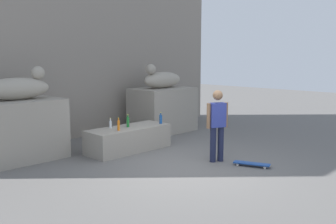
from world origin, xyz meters
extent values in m
plane|color=#605E5B|center=(0.00, 0.00, 0.00)|extent=(40.00, 40.00, 0.00)
cube|color=gray|center=(0.00, 4.64, 3.29)|extent=(11.28, 0.60, 6.58)
cube|color=gray|center=(-2.38, 3.21, 0.71)|extent=(1.97, 1.32, 1.43)
cube|color=gray|center=(2.38, 3.21, 0.71)|extent=(1.97, 1.32, 1.43)
ellipsoid|color=#A19889|center=(-2.38, 3.21, 1.69)|extent=(1.61, 0.60, 0.52)
sphere|color=#A19889|center=(-1.83, 3.20, 2.04)|extent=(0.32, 0.32, 0.32)
ellipsoid|color=#A19889|center=(2.38, 3.21, 1.69)|extent=(1.63, 0.65, 0.52)
sphere|color=#A19889|center=(1.84, 3.18, 2.04)|extent=(0.32, 0.32, 0.32)
cube|color=gray|center=(0.00, 2.05, 0.31)|extent=(2.25, 0.87, 0.62)
cylinder|color=#1E233F|center=(0.70, -0.17, 0.41)|extent=(0.14, 0.14, 0.82)
cylinder|color=#1E233F|center=(0.88, -0.25, 0.41)|extent=(0.14, 0.14, 0.82)
cube|color=#333F99|center=(0.79, -0.21, 1.10)|extent=(0.41, 0.33, 0.56)
sphere|color=#8C6647|center=(0.79, -0.21, 1.55)|extent=(0.23, 0.23, 0.23)
cylinder|color=#8C6647|center=(0.59, -0.12, 1.09)|extent=(0.09, 0.09, 0.58)
cylinder|color=#8C6647|center=(1.00, -0.31, 1.09)|extent=(0.09, 0.09, 0.58)
cube|color=navy|center=(1.01, -1.03, 0.07)|extent=(0.48, 0.82, 0.02)
cylinder|color=white|center=(1.18, -1.28, 0.03)|extent=(0.05, 0.06, 0.06)
cylinder|color=white|center=(1.05, -1.33, 0.03)|extent=(0.05, 0.06, 0.06)
cylinder|color=white|center=(0.96, -0.72, 0.03)|extent=(0.05, 0.06, 0.06)
cylinder|color=white|center=(0.83, -0.77, 0.03)|extent=(0.05, 0.06, 0.06)
cylinder|color=#194C99|center=(0.95, 1.83, 0.74)|extent=(0.08, 0.08, 0.24)
cylinder|color=#194C99|center=(0.95, 1.83, 0.88)|extent=(0.04, 0.04, 0.06)
cylinder|color=yellow|center=(0.95, 1.83, 0.92)|extent=(0.04, 0.04, 0.01)
cylinder|color=silver|center=(-0.40, 2.28, 0.71)|extent=(0.06, 0.06, 0.19)
cylinder|color=silver|center=(-0.40, 2.28, 0.84)|extent=(0.03, 0.03, 0.06)
cylinder|color=yellow|center=(-0.40, 2.28, 0.88)|extent=(0.03, 0.03, 0.01)
cylinder|color=orange|center=(-0.46, 1.87, 0.74)|extent=(0.06, 0.06, 0.25)
cylinder|color=orange|center=(-0.46, 1.87, 0.90)|extent=(0.03, 0.03, 0.06)
cylinder|color=yellow|center=(-0.46, 1.87, 0.94)|extent=(0.03, 0.03, 0.01)
cylinder|color=#1E722D|center=(0.00, 2.07, 0.75)|extent=(0.07, 0.07, 0.26)
cylinder|color=#1E722D|center=(0.00, 2.07, 0.91)|extent=(0.03, 0.03, 0.06)
cylinder|color=yellow|center=(0.00, 2.07, 0.94)|extent=(0.04, 0.04, 0.01)
camera|label=1|loc=(-6.06, -5.40, 2.43)|focal=40.11mm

